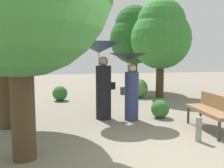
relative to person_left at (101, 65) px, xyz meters
The scene contains 10 objects.
ground_plane 3.03m from the person_left, 80.59° to the right, with size 40.00×40.00×0.00m, color gray.
person_left is the anchor object (origin of this frame).
person_right 0.84m from the person_left, 22.63° to the right, with size 1.02×1.02×1.81m.
park_bench 3.00m from the person_left, 35.11° to the right, with size 0.60×1.53×0.83m.
tree_near_right 4.39m from the person_left, 43.55° to the left, with size 2.48×2.48×4.10m.
tree_mid_right 5.91m from the person_left, 62.59° to the left, with size 2.46×2.46×4.25m.
bush_path_left 3.48m from the person_left, 109.11° to the left, with size 0.58×0.58×0.58m, color #2D6B28.
bush_path_right 2.08m from the person_left, ahead, with size 0.51×0.51×0.51m, color #2D6B28.
bush_behind_bench 3.92m from the person_left, 54.60° to the left, with size 0.78×0.78×0.78m, color #4C9338.
path_marker_post 2.99m from the person_left, 53.82° to the right, with size 0.12×0.12×0.51m, color gray.
Camera 1 is at (-1.60, -3.74, 1.71)m, focal length 38.06 mm.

